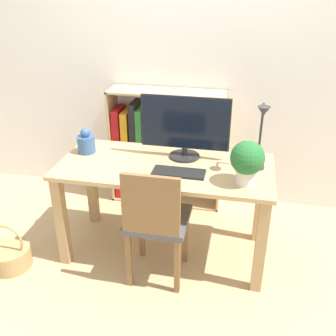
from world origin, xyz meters
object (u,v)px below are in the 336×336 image
at_px(chair, 156,220).
at_px(bookshelf, 146,153).
at_px(monitor, 185,125).
at_px(vase, 86,143).
at_px(potted_plant, 247,160).
at_px(basket, 10,256).
at_px(desk_lamp, 261,132).
at_px(keyboard, 179,172).

height_order(chair, bookshelf, bookshelf).
height_order(monitor, vase, monitor).
distance_m(vase, bookshelf, 0.79).
bearing_deg(monitor, potted_plant, -35.84).
bearing_deg(vase, bookshelf, 67.40).
height_order(potted_plant, basket, potted_plant).
distance_m(potted_plant, bookshelf, 1.34).
relative_size(chair, bookshelf, 0.84).
relative_size(vase, desk_lamp, 0.41).
height_order(monitor, desk_lamp, desk_lamp).
xyz_separation_m(potted_plant, basket, (-1.60, -0.25, -0.80)).
relative_size(potted_plant, bookshelf, 0.28).
bearing_deg(basket, monitor, 26.06).
xyz_separation_m(monitor, vase, (-0.72, -0.07, -0.16)).
relative_size(monitor, bookshelf, 0.60).
bearing_deg(vase, monitor, 5.35).
bearing_deg(chair, bookshelf, 104.77).
xyz_separation_m(vase, chair, (0.62, -0.41, -0.32)).
bearing_deg(keyboard, desk_lamp, 15.39).
distance_m(keyboard, basket, 1.37).
bearing_deg(bookshelf, chair, -72.00).
bearing_deg(basket, chair, 4.88).
height_order(monitor, basket, monitor).
bearing_deg(monitor, chair, -101.93).
bearing_deg(monitor, keyboard, -88.37).
bearing_deg(bookshelf, basket, -121.91).
relative_size(monitor, vase, 3.32).
relative_size(potted_plant, basket, 0.81).
distance_m(keyboard, potted_plant, 0.46).
xyz_separation_m(vase, bookshelf, (0.27, 0.65, -0.35)).
distance_m(chair, basket, 1.14).
relative_size(monitor, potted_plant, 2.19).
bearing_deg(keyboard, vase, 164.63).
height_order(vase, bookshelf, bookshelf).
bearing_deg(desk_lamp, keyboard, -164.61).
distance_m(vase, desk_lamp, 1.25).
bearing_deg(chair, keyboard, 59.64).
bearing_deg(desk_lamp, vase, 177.16).
relative_size(monitor, chair, 0.72).
distance_m(keyboard, vase, 0.76).
bearing_deg(keyboard, monitor, 91.63).
distance_m(keyboard, chair, 0.35).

